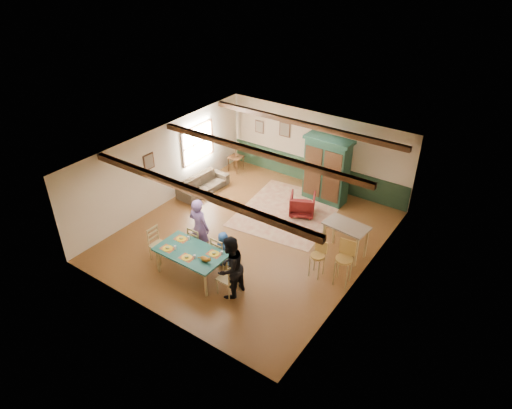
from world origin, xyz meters
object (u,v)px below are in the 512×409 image
Objects in this scene: armoire at (327,170)px; sofa at (203,184)px; person_child at (224,249)px; table_lamp at (236,150)px; counter_table at (345,240)px; dining_chair_far_left at (198,241)px; bar_stool_right at (344,264)px; cat at (205,258)px; bar_stool_left at (317,260)px; dining_chair_end_left at (159,245)px; person_woman at (230,267)px; dining_chair_far_right at (222,251)px; armchair at (302,205)px; dining_table at (192,263)px; dining_chair_end_right at (227,277)px; end_table at (236,164)px; person_man at (199,228)px.

sofa is (-3.77, -1.93, -0.85)m from armoire.
armoire reaches higher than person_child.
table_lamp reaches higher than counter_table.
person_child is 0.46× the size of armoire.
bar_stool_right is (3.86, 1.23, 0.14)m from dining_chair_far_left.
armoire is (0.49, 5.68, 0.26)m from cat.
bar_stool_left is (2.17, 1.99, -0.36)m from cat.
dining_chair_end_left is 0.44× the size of armoire.
bar_stool_left is at bearing 143.00° from person_woman.
sofa is (-1.50, 3.64, -0.21)m from dining_chair_end_left.
sofa is at bearing -42.48° from dining_chair_far_right.
armchair is at bearing -174.45° from person_woman.
armchair is (0.33, 4.43, -0.52)m from cat.
dining_table is 4.31m from counter_table.
armoire is (-0.13, 5.58, 0.64)m from dining_chair_end_right.
sofa is 5.68m from counter_table.
end_table is at bearing 3.40° from sofa.
dining_table is 1.39m from person_woman.
person_woman is 1.36× the size of bar_stool_right.
dining_table is at bearing -133.22° from counter_table.
person_man is 1.49× the size of counter_table.
dining_chair_far_right is 1.00× the size of dining_chair_end_right.
armchair is at bearing -97.47° from dining_chair_far_right.
person_man is at bearing -170.04° from bar_stool_right.
counter_table is 1.16× the size of bar_stool_left.
counter_table reaches higher than armchair.
person_woman is 6.89m from table_lamp.
dining_chair_far_left is (-0.41, 0.76, 0.10)m from dining_table.
counter_table reaches higher than dining_chair_end_left.
cat is at bearing -93.37° from dining_chair_end_left.
counter_table is at bearing -137.36° from person_child.
cat is 0.63× the size of end_table.
end_table is at bearing 120.33° from cat.
cat is at bearing 136.55° from person_man.
dining_chair_far_left is at bearing 139.20° from cat.
armoire is at bearing -97.36° from dining_chair_far_right.
sofa is 3.32× the size of end_table.
armoire reaches higher than dining_chair_end_right.
table_lamp is at bearing 15.46° from dining_chair_end_left.
person_man is (-0.41, 0.84, 0.51)m from dining_table.
dining_chair_far_left is 1.09m from dining_chair_end_left.
armoire is at bearing -178.35° from dining_chair_end_right.
cat reaches higher than armchair.
dining_chair_end_right is (2.41, -0.01, 0.00)m from dining_chair_end_left.
end_table is at bearing -56.25° from person_child.
dining_chair_far_right is at bearing -133.83° from dining_chair_end_right.
dining_chair_far_left is at bearing 118.77° from dining_table.
table_lamp is (-3.29, 5.69, -0.01)m from cat.
armoire is 2.17× the size of bar_stool_left.
dining_table reaches higher than armchair.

